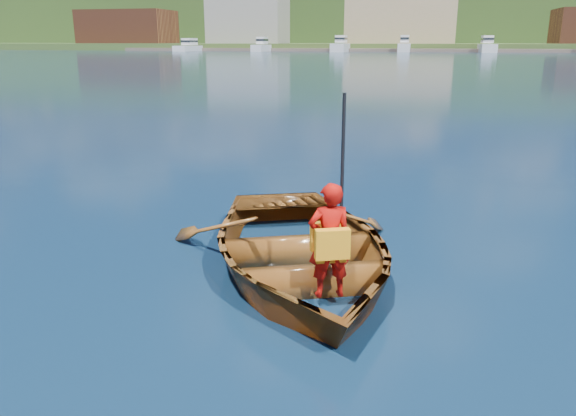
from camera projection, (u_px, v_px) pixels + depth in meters
The scene contains 8 objects.
ground at pixel (284, 279), 6.35m from camera, with size 600.00×600.00×0.00m.
rowboat at pixel (299, 248), 6.50m from camera, with size 4.33×4.99×0.87m.
child_paddler at pixel (330, 240), 5.56m from camera, with size 0.51×0.44×2.02m.
shoreline at pixel (420, 21), 224.46m from camera, with size 400.00×140.00×22.00m.
dock at pixel (390, 50), 145.91m from camera, with size 159.99×12.32×0.80m.
waterfront_buildings at pixel (391, 23), 159.95m from camera, with size 202.00×16.00×14.00m.
marina_yachts at pixel (438, 46), 138.68m from camera, with size 141.75×12.80×4.34m.
hillside_trees at pixel (470, 2), 218.20m from camera, with size 318.33×87.64×24.88m.
Camera 1 is at (1.35, -5.70, 2.59)m, focal length 35.00 mm.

